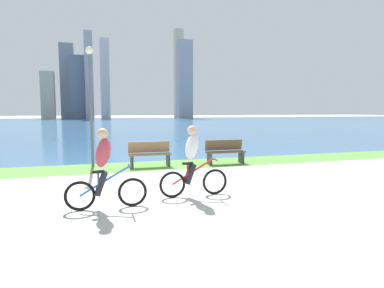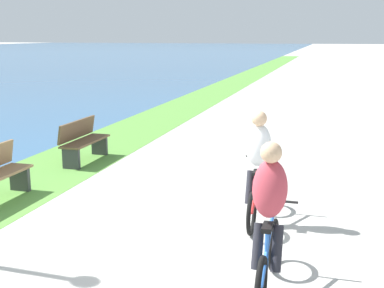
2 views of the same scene
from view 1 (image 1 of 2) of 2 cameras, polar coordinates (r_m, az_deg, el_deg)
name	(u,v)px [view 1 (image 1 of 2)]	position (r m, az deg, el deg)	size (l,w,h in m)	color
ground_plane	(141,187)	(8.61, -8.99, -7.54)	(300.00, 300.00, 0.00)	#B2AFA8
grass_strip_bayside	(129,167)	(11.73, -11.19, -3.98)	(120.00, 2.06, 0.01)	#59933D
bay_water_surface	(101,123)	(56.57, -15.87, 3.60)	(300.00, 87.95, 0.00)	#386693
cyclist_lead	(192,161)	(7.45, 0.08, -3.05)	(1.65, 0.52, 1.65)	black
cyclist_trailing	(104,169)	(6.73, -15.34, -4.25)	(1.64, 0.52, 1.64)	black
bench_near_path	(225,152)	(12.25, 5.90, -1.38)	(1.50, 0.47, 0.90)	brown
bench_far_along_path	(150,154)	(11.59, -7.49, -1.81)	(1.50, 0.47, 0.90)	olive
lamppost_tall	(91,90)	(12.12, -17.57, 9.19)	(0.28, 0.28, 4.25)	#595960
city_skyline_far_shore	(110,83)	(93.24, -14.35, 10.43)	(55.95, 10.95, 26.51)	#8C939E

